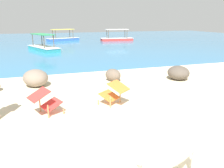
% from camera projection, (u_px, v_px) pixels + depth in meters
% --- Properties ---
extents(sand_beach, '(18.00, 14.00, 0.04)m').
position_uv_depth(sand_beach, '(171.00, 151.00, 4.36)').
color(sand_beach, beige).
rests_on(sand_beach, ground).
extents(water_surface, '(60.00, 36.00, 0.03)m').
position_uv_depth(water_surface, '(56.00, 43.00, 24.43)').
color(water_surface, teal).
rests_on(water_surface, ground).
extents(cow, '(1.98, 1.32, 1.15)m').
position_uv_depth(cow, '(172.00, 140.00, 3.21)').
color(cow, silver).
rests_on(cow, sand_beach).
extents(deck_chair_near, '(0.89, 0.93, 0.68)m').
position_uv_depth(deck_chair_near, '(114.00, 92.00, 6.58)').
color(deck_chair_near, '#A37A4C').
rests_on(deck_chair_near, sand_beach).
extents(deck_chair_far, '(0.90, 0.76, 0.68)m').
position_uv_depth(deck_chair_far, '(45.00, 100.00, 5.89)').
color(deck_chair_far, '#A37A4C').
rests_on(deck_chair_far, sand_beach).
extents(shore_rock_medium, '(1.16, 1.25, 0.62)m').
position_uv_depth(shore_rock_medium, '(36.00, 78.00, 8.43)').
color(shore_rock_medium, gray).
rests_on(shore_rock_medium, sand_beach).
extents(shore_rock_small, '(1.02, 1.10, 0.56)m').
position_uv_depth(shore_rock_small, '(178.00, 73.00, 9.39)').
color(shore_rock_small, brown).
rests_on(shore_rock_small, sand_beach).
extents(shore_rock_flat, '(0.76, 0.84, 0.48)m').
position_uv_depth(shore_rock_flat, '(113.00, 75.00, 9.19)').
color(shore_rock_flat, '#6B5B4C').
rests_on(shore_rock_flat, sand_beach).
extents(boat_red, '(3.75, 1.42, 1.29)m').
position_uv_depth(boat_red, '(117.00, 38.00, 26.43)').
color(boat_red, '#C63833').
rests_on(boat_red, water_surface).
extents(boat_teal, '(2.40, 3.84, 1.29)m').
position_uv_depth(boat_teal, '(43.00, 47.00, 18.19)').
color(boat_teal, teal).
rests_on(boat_teal, water_surface).
extents(boat_blue, '(3.85, 2.30, 1.29)m').
position_uv_depth(boat_blue, '(63.00, 38.00, 26.44)').
color(boat_blue, '#3866B7').
rests_on(boat_blue, water_surface).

